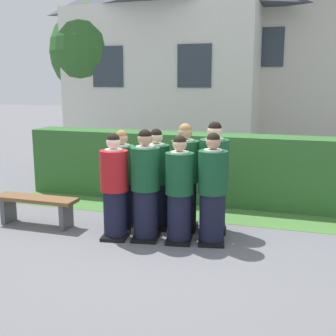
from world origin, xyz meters
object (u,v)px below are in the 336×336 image
(student_front_row_1, at_px, (146,188))
(student_rear_row_0, at_px, (122,181))
(student_rear_row_1, at_px, (156,181))
(student_front_row_2, at_px, (179,192))
(student_rear_row_2, at_px, (185,180))
(student_front_row_3, at_px, (212,191))
(wooden_bench, at_px, (36,205))
(student_rear_row_3, at_px, (214,180))
(student_in_red_blazer, at_px, (115,189))

(student_front_row_1, distance_m, student_rear_row_0, 0.73)
(student_rear_row_1, bearing_deg, student_rear_row_0, -171.73)
(student_front_row_1, xyz_separation_m, student_front_row_2, (0.51, 0.04, -0.04))
(student_rear_row_1, bearing_deg, student_rear_row_2, 8.27)
(student_front_row_2, bearing_deg, student_front_row_3, 11.76)
(student_front_row_1, relative_size, student_front_row_2, 1.05)
(student_front_row_1, bearing_deg, student_rear_row_0, 141.35)
(student_front_row_3, relative_size, wooden_bench, 1.17)
(student_front_row_3, bearing_deg, student_rear_row_3, 99.14)
(student_rear_row_1, bearing_deg, student_front_row_2, -43.23)
(student_rear_row_0, distance_m, student_rear_row_2, 1.02)
(student_rear_row_2, bearing_deg, student_rear_row_3, 8.24)
(student_front_row_1, xyz_separation_m, student_rear_row_2, (0.44, 0.60, 0.02))
(student_rear_row_2, height_order, wooden_bench, student_rear_row_2)
(student_front_row_3, xyz_separation_m, student_rear_row_3, (-0.08, 0.53, 0.05))
(student_in_red_blazer, distance_m, student_rear_row_3, 1.55)
(student_front_row_1, height_order, student_rear_row_1, student_front_row_1)
(student_front_row_2, bearing_deg, student_rear_row_2, 97.34)
(student_front_row_3, bearing_deg, student_in_red_blazer, -170.87)
(student_rear_row_1, height_order, wooden_bench, student_rear_row_1)
(student_front_row_2, height_order, student_front_row_3, student_front_row_3)
(student_rear_row_3, bearing_deg, student_rear_row_1, -171.74)
(student_rear_row_0, relative_size, student_rear_row_3, 0.91)
(student_rear_row_1, relative_size, wooden_bench, 1.15)
(student_rear_row_1, bearing_deg, student_rear_row_3, 8.26)
(student_rear_row_3, relative_size, wooden_bench, 1.24)
(student_in_red_blazer, bearing_deg, student_rear_row_3, 29.28)
(student_front_row_3, distance_m, student_rear_row_2, 0.71)
(student_rear_row_1, bearing_deg, wooden_bench, -165.34)
(student_front_row_2, xyz_separation_m, student_rear_row_1, (-0.52, 0.49, 0.01))
(student_in_red_blazer, height_order, wooden_bench, student_in_red_blazer)
(student_rear_row_0, xyz_separation_m, student_rear_row_3, (1.46, 0.21, 0.08))
(wooden_bench, bearing_deg, student_front_row_3, 2.09)
(student_rear_row_2, bearing_deg, wooden_bench, -166.53)
(student_in_red_blazer, bearing_deg, student_rear_row_1, 54.55)
(student_rear_row_2, bearing_deg, student_front_row_2, -82.66)
(student_front_row_1, height_order, wooden_bench, student_front_row_1)
(student_in_red_blazer, relative_size, student_rear_row_1, 0.99)
(student_rear_row_3, bearing_deg, student_in_red_blazer, -150.72)
(student_in_red_blazer, relative_size, student_rear_row_0, 1.01)
(student_rear_row_1, distance_m, student_rear_row_2, 0.46)
(student_in_red_blazer, distance_m, student_front_row_2, 0.98)
(student_rear_row_3, bearing_deg, student_front_row_2, -121.43)
(student_front_row_2, bearing_deg, student_in_red_blazer, -172.15)
(student_rear_row_2, height_order, student_rear_row_3, student_rear_row_3)
(student_rear_row_2, xyz_separation_m, student_rear_row_3, (0.45, 0.07, 0.02))
(student_rear_row_3, bearing_deg, student_front_row_3, -80.86)
(student_front_row_3, xyz_separation_m, wooden_bench, (-2.90, -0.11, -0.43))
(wooden_bench, bearing_deg, student_rear_row_1, 14.66)
(student_front_row_3, height_order, student_rear_row_0, student_front_row_3)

